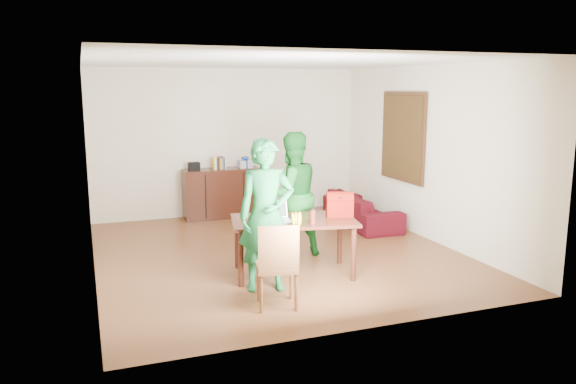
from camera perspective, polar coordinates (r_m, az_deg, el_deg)
name	(u,v)px	position (r m, az deg, el deg)	size (l,w,h in m)	color
room	(274,162)	(8.02, -1.39, 3.04)	(5.20, 5.70, 2.90)	#4B2912
table	(293,226)	(7.11, 0.56, -3.46)	(1.69, 1.16, 0.73)	black
chair	(277,282)	(6.18, -1.15, -9.15)	(0.51, 0.49, 0.95)	brown
person_near	(266,215)	(6.53, -2.22, -2.38)	(0.65, 0.43, 1.80)	#135728
person_far	(292,195)	(7.85, 0.36, -0.28)	(0.86, 0.67, 1.76)	#145D1C
laptop	(277,218)	(6.97, -1.11, -2.62)	(0.35, 0.26, 0.23)	white
bananas	(297,223)	(6.75, 0.88, -3.17)	(0.17, 0.11, 0.06)	yellow
bottle	(313,216)	(6.83, 2.53, -2.44)	(0.07, 0.07, 0.20)	#551C13
red_bag	(340,207)	(7.26, 5.27, -1.48)	(0.34, 0.20, 0.25)	maroon
sofa	(362,209)	(9.85, 7.50, -1.76)	(1.84, 0.72, 0.54)	#3C070B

